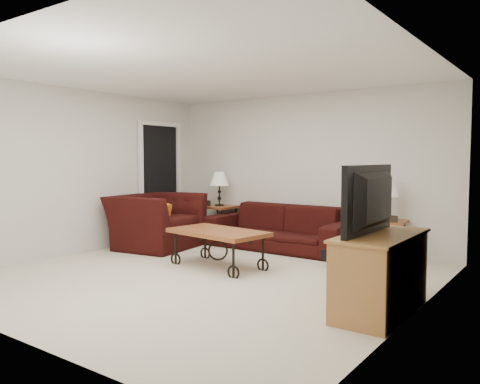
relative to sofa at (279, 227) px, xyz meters
The scene contains 20 objects.
ground 2.06m from the sofa, 84.99° to the right, with size 5.00×5.00×0.00m, color beige.
wall_back 1.03m from the sofa, 69.75° to the left, with size 5.00×0.02×2.50m, color silver.
wall_front 4.61m from the sofa, 87.76° to the right, with size 5.00×0.02×2.50m, color silver.
wall_left 3.21m from the sofa, 138.99° to the right, with size 0.02×5.00×2.50m, color silver.
wall_right 3.47m from the sofa, 37.04° to the right, with size 0.02×5.00×2.50m, color silver.
ceiling 2.95m from the sofa, 84.99° to the right, with size 5.00×5.00×0.00m, color white.
doorway 2.42m from the sofa, behind, with size 0.08×0.94×2.04m, color black.
sofa is the anchor object (origin of this frame).
side_table_left 1.37m from the sofa, behind, with size 0.56×0.56×0.61m, color brown.
side_table_right 1.68m from the sofa, ahead, with size 0.52×0.52×0.57m, color brown.
lamp_left 1.48m from the sofa, behind, with size 0.34×0.34×0.61m, color black, non-canonical shape.
lamp_right 1.75m from the sofa, ahead, with size 0.32×0.32×0.57m, color black, non-canonical shape.
photo_frame_left 1.54m from the sofa, behind, with size 0.12×0.02×0.10m, color black.
photo_frame_right 1.84m from the sofa, ahead, with size 0.11×0.02×0.10m, color black.
coffee_table 1.58m from the sofa, 90.17° to the right, with size 1.33×0.72×0.50m, color brown.
armchair 2.00m from the sofa, 148.25° to the right, with size 1.33×1.17×0.87m, color black.
throw_pillow 1.91m from the sofa, 144.59° to the right, with size 0.39×0.10×0.39m, color orange.
tv_stand 3.24m from the sofa, 41.94° to the right, with size 0.52×1.24×0.75m, color #9E623A.
television 3.30m from the sofa, 42.18° to the right, with size 1.11×0.15×0.64m, color black.
backpack 1.36m from the sofa, 27.17° to the right, with size 0.31×0.24×0.40m, color black.
Camera 1 is at (3.72, -4.47, 1.45)m, focal length 35.60 mm.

